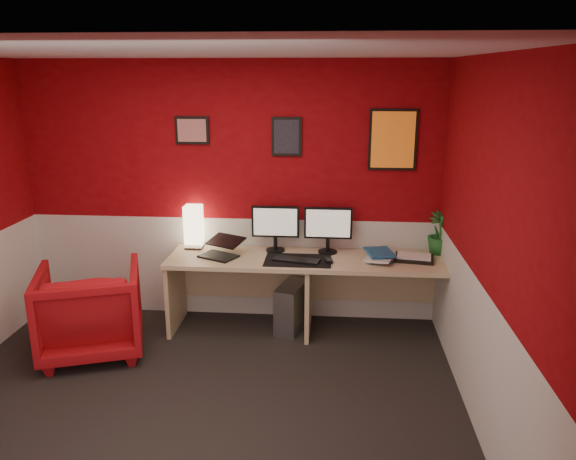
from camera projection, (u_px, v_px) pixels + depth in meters
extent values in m
cube|color=black|center=(192.00, 412.00, 4.08)|extent=(4.00, 3.50, 0.01)
cube|color=white|center=(173.00, 51.00, 3.40)|extent=(4.00, 3.50, 0.01)
cube|color=maroon|center=(231.00, 193.00, 5.42)|extent=(4.00, 0.01, 2.50)
cube|color=maroon|center=(59.00, 393.00, 2.06)|extent=(4.00, 0.01, 2.50)
cube|color=maroon|center=(491.00, 256.00, 3.58)|extent=(0.01, 3.50, 2.50)
cube|color=silver|center=(233.00, 267.00, 5.62)|extent=(4.00, 0.01, 1.00)
cube|color=silver|center=(479.00, 362.00, 3.79)|extent=(0.01, 3.50, 1.00)
cube|color=tan|center=(308.00, 295.00, 5.27)|extent=(2.60, 0.65, 0.73)
cube|color=#FFE5B2|center=(194.00, 228.00, 5.42)|extent=(0.16, 0.16, 0.40)
cube|color=black|center=(218.00, 246.00, 5.16)|extent=(0.40, 0.36, 0.22)
cube|color=black|center=(275.00, 222.00, 5.30)|extent=(0.45, 0.06, 0.58)
cube|color=black|center=(328.00, 223.00, 5.25)|extent=(0.45, 0.06, 0.58)
cube|color=black|center=(298.00, 260.00, 5.10)|extent=(0.60, 0.38, 0.01)
cube|color=black|center=(296.00, 260.00, 5.07)|extent=(0.44, 0.23, 0.02)
cube|color=black|center=(329.00, 260.00, 5.04)|extent=(0.08, 0.11, 0.03)
imported|color=#1C5484|center=(369.00, 258.00, 5.13)|extent=(0.20, 0.27, 0.03)
imported|color=silver|center=(367.00, 256.00, 5.10)|extent=(0.31, 0.36, 0.02)
imported|color=#1C5484|center=(367.00, 253.00, 5.09)|extent=(0.29, 0.35, 0.03)
cube|color=black|center=(414.00, 258.00, 5.11)|extent=(0.39, 0.30, 0.03)
imported|color=#19591E|center=(440.00, 233.00, 5.24)|extent=(0.27, 0.27, 0.40)
cube|color=#99999E|center=(291.00, 307.00, 5.35)|extent=(0.31, 0.49, 0.45)
imported|color=#B00B10|center=(90.00, 310.00, 4.87)|extent=(1.07, 1.08, 0.78)
cube|color=red|center=(192.00, 130.00, 5.27)|extent=(0.32, 0.02, 0.26)
cube|color=black|center=(287.00, 137.00, 5.21)|extent=(0.28, 0.02, 0.36)
cube|color=orange|center=(393.00, 140.00, 5.14)|extent=(0.44, 0.02, 0.56)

